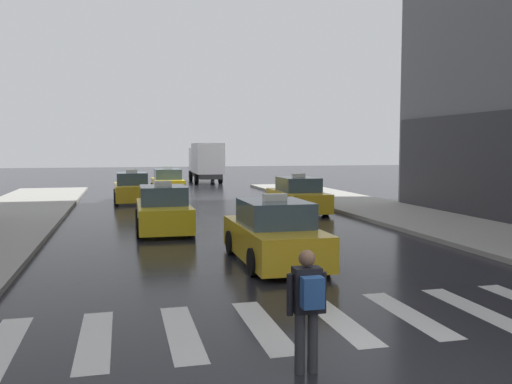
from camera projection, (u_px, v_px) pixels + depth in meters
name	position (u px, v px, depth m)	size (l,w,h in m)	color
crosswalk_markings	(338.00, 319.00, 9.43)	(11.30, 2.80, 0.01)	silver
taxi_lead	(274.00, 235.00, 14.08)	(1.93, 4.54, 1.80)	gold
taxi_second	(163.00, 211.00, 19.46)	(1.97, 4.56, 1.80)	yellow
taxi_third	(298.00, 197.00, 25.04)	(1.93, 4.54, 1.80)	gold
taxi_fourth	(132.00, 189.00, 29.76)	(2.01, 4.58, 1.80)	gold
taxi_fifth	(168.00, 183.00, 34.74)	(1.96, 4.55, 1.80)	yellow
box_truck	(206.00, 161.00, 46.41)	(2.38, 7.58, 3.35)	#2D2D2D
pedestrian_with_backpack	(307.00, 302.00, 7.10)	(0.55, 0.43, 1.65)	#333338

